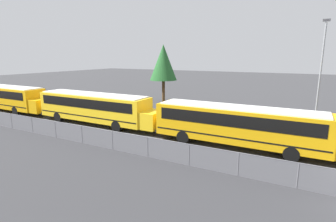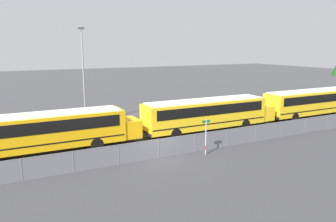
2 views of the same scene
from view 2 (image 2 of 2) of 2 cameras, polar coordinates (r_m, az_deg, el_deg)
The scene contains 8 objects.
ground_plane at distance 24.26m, azimuth -1.62°, elevation -8.13°, with size 200.00×200.00×0.00m, color #38383A.
road_strip at distance 19.41m, azimuth 6.29°, elevation -13.29°, with size 162.52×12.00×0.01m.
fence at distance 24.03m, azimuth -1.63°, elevation -6.48°, with size 128.59×0.07×1.43m.
school_bus_3 at distance 26.41m, azimuth -20.57°, elevation -3.05°, with size 14.10×2.60×3.09m.
school_bus_4 at distance 31.42m, azimuth 7.06°, elevation -0.22°, with size 14.10×2.60×3.09m.
school_bus_5 at distance 41.39m, azimuth 23.98°, elevation 1.64°, with size 14.10×2.60×3.09m.
street_sign at distance 24.62m, azimuth 6.61°, elevation -4.37°, with size 0.70×0.09×2.72m.
light_pole at distance 34.87m, azimuth -14.52°, elevation 6.43°, with size 0.60×0.24×9.90m.
Camera 2 is at (-9.88, -20.66, 8.02)m, focal length 35.00 mm.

